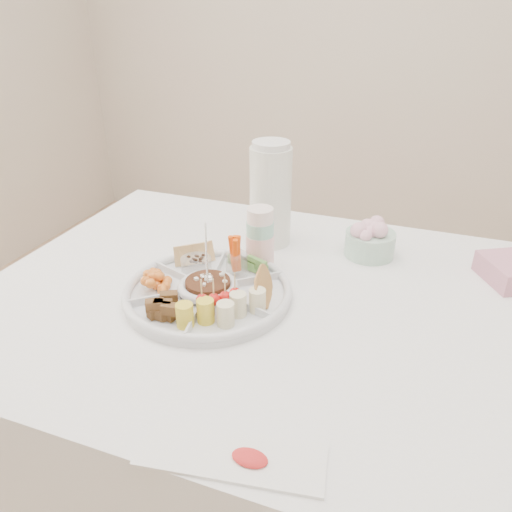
% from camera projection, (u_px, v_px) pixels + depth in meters
% --- Properties ---
extents(wall_back, '(4.00, 0.02, 2.70)m').
position_uv_depth(wall_back, '(415.00, 1.00, 2.52)').
color(wall_back, beige).
rests_on(wall_back, ground).
extents(dining_table, '(1.52, 1.02, 0.76)m').
position_uv_depth(dining_table, '(298.00, 424.00, 1.31)').
color(dining_table, white).
rests_on(dining_table, floor).
extents(party_tray, '(0.48, 0.48, 0.04)m').
position_uv_depth(party_tray, '(208.00, 289.00, 1.14)').
color(party_tray, white).
rests_on(party_tray, dining_table).
extents(bean_dip, '(0.13, 0.13, 0.04)m').
position_uv_depth(bean_dip, '(208.00, 286.00, 1.14)').
color(bean_dip, black).
rests_on(bean_dip, party_tray).
extents(tortillas, '(0.11, 0.11, 0.05)m').
position_uv_depth(tortillas, '(264.00, 286.00, 1.11)').
color(tortillas, '#B57934').
rests_on(tortillas, party_tray).
extents(carrot_cucumber, '(0.13, 0.13, 0.09)m').
position_uv_depth(carrot_cucumber, '(245.00, 253.00, 1.21)').
color(carrot_cucumber, '#FF550B').
rests_on(carrot_cucumber, party_tray).
extents(pita_raisins, '(0.13, 0.13, 0.06)m').
position_uv_depth(pita_raisins, '(194.00, 256.00, 1.24)').
color(pita_raisins, tan).
rests_on(pita_raisins, party_tray).
extents(cherries, '(0.13, 0.13, 0.04)m').
position_uv_depth(cherries, '(153.00, 279.00, 1.15)').
color(cherries, '#C8631F').
rests_on(cherries, party_tray).
extents(granola_chunks, '(0.13, 0.13, 0.04)m').
position_uv_depth(granola_chunks, '(165.00, 309.00, 1.05)').
color(granola_chunks, '#512813').
rests_on(granola_chunks, party_tray).
extents(banana_tomato, '(0.15, 0.15, 0.10)m').
position_uv_depth(banana_tomato, '(225.00, 305.00, 1.02)').
color(banana_tomato, '#F5F187').
rests_on(banana_tomato, party_tray).
extents(cup_stack, '(0.09, 0.09, 0.20)m').
position_uv_depth(cup_stack, '(260.00, 233.00, 1.23)').
color(cup_stack, silver).
rests_on(cup_stack, dining_table).
extents(thermos, '(0.14, 0.14, 0.29)m').
position_uv_depth(thermos, '(271.00, 193.00, 1.34)').
color(thermos, silver).
rests_on(thermos, dining_table).
extents(flower_bowl, '(0.15, 0.15, 0.10)m').
position_uv_depth(flower_bowl, '(370.00, 238.00, 1.32)').
color(flower_bowl, silver).
rests_on(flower_bowl, dining_table).
extents(placemat, '(0.30, 0.14, 0.01)m').
position_uv_depth(placemat, '(231.00, 455.00, 0.75)').
color(placemat, white).
rests_on(placemat, dining_table).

